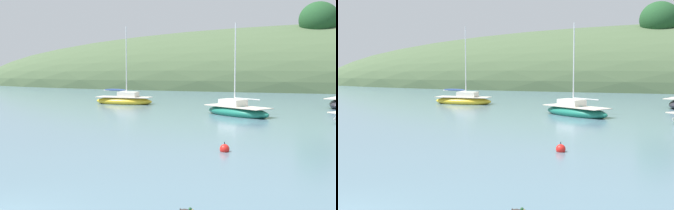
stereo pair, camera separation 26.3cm
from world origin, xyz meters
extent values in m
ellipsoid|color=#1E4723|center=(13.07, 64.38, 10.61)|extent=(6.13, 5.57, 5.57)
ellipsoid|color=#196B56|center=(4.11, 25.41, 0.26)|extent=(5.88, 5.23, 0.94)
cube|color=beige|center=(4.11, 25.41, 0.68)|extent=(5.41, 4.82, 0.06)
cube|color=silver|center=(3.74, 25.71, 0.95)|extent=(2.29, 2.19, 0.53)
cylinder|color=silver|center=(3.88, 25.60, 3.84)|extent=(0.09, 0.09, 6.32)
cylinder|color=silver|center=(4.85, 24.83, 1.34)|extent=(1.99, 1.59, 0.07)
ellipsoid|color=gold|center=(-7.59, 33.00, 0.26)|extent=(5.91, 2.32, 0.93)
cube|color=beige|center=(-7.59, 33.00, 0.67)|extent=(5.43, 2.14, 0.06)
cube|color=silver|center=(-7.13, 32.97, 0.93)|extent=(1.93, 1.39, 0.52)
cylinder|color=silver|center=(-7.30, 32.98, 4.11)|extent=(0.09, 0.09, 6.88)
cylinder|color=silver|center=(-8.52, 33.06, 1.32)|extent=(2.43, 0.22, 0.07)
ellipsoid|color=#2D4784|center=(-8.52, 33.06, 1.37)|extent=(2.34, 0.34, 0.20)
sphere|color=red|center=(4.78, 11.00, 0.12)|extent=(0.44, 0.44, 0.44)
cylinder|color=black|center=(4.78, 11.00, 0.39)|extent=(0.04, 0.04, 0.10)
sphere|color=#1E4723|center=(4.87, 2.27, 0.16)|extent=(0.09, 0.09, 0.09)
cone|color=gold|center=(4.93, 2.24, 0.15)|extent=(0.06, 0.05, 0.04)
cone|color=#2D2823|center=(4.60, 2.40, 0.08)|extent=(0.10, 0.10, 0.08)
camera|label=1|loc=(6.99, -9.01, 3.92)|focal=48.42mm
camera|label=2|loc=(7.25, -8.95, 3.92)|focal=48.42mm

